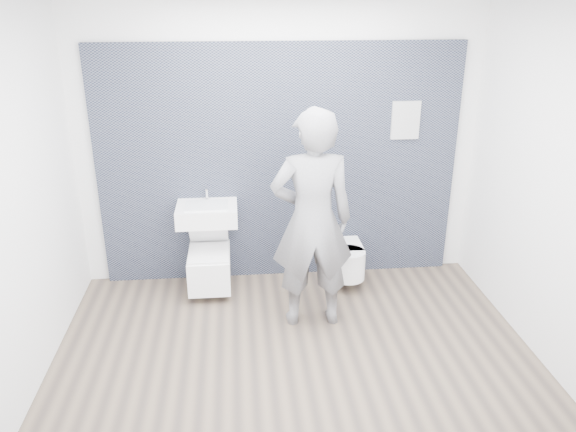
{
  "coord_description": "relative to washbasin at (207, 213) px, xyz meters",
  "views": [
    {
      "loc": [
        -0.44,
        -3.93,
        2.81
      ],
      "look_at": [
        0.0,
        0.6,
        1.0
      ],
      "focal_mm": 35.0,
      "sensor_mm": 36.0,
      "label": 1
    }
  ],
  "objects": [
    {
      "name": "washbasin",
      "position": [
        0.0,
        0.0,
        0.0
      ],
      "size": [
        0.59,
        0.44,
        0.44
      ],
      "color": "white",
      "rests_on": "ground"
    },
    {
      "name": "toilet_rounded",
      "position": [
        1.39,
        -0.06,
        -0.54
      ],
      "size": [
        0.33,
        0.57,
        0.31
      ],
      "color": "white",
      "rests_on": "ground"
    },
    {
      "name": "tile_wall",
      "position": [
        0.73,
        0.25,
        -0.81
      ],
      "size": [
        3.6,
        0.06,
        2.4
      ],
      "primitive_type": "cube",
      "color": "black",
      "rests_on": "ground"
    },
    {
      "name": "toilet_square",
      "position": [
        0.0,
        -0.07,
        -0.54
      ],
      "size": [
        0.41,
        0.59,
        0.71
      ],
      "color": "white",
      "rests_on": "ground"
    },
    {
      "name": "visitor",
      "position": [
        0.93,
        -0.72,
        0.18
      ],
      "size": [
        0.73,
        0.48,
        1.98
      ],
      "primitive_type": "imported",
      "rotation": [
        0.0,
        0.0,
        3.15
      ],
      "color": "gray",
      "rests_on": "ground"
    },
    {
      "name": "info_placard",
      "position": [
        1.98,
        0.21,
        -0.81
      ],
      "size": [
        0.28,
        0.03,
        0.38
      ],
      "primitive_type": "cube",
      "color": "white",
      "rests_on": "ground"
    },
    {
      "name": "ground",
      "position": [
        0.73,
        -1.22,
        -0.81
      ],
      "size": [
        4.0,
        4.0,
        0.0
      ],
      "primitive_type": "plane",
      "color": "brown",
      "rests_on": "ground"
    },
    {
      "name": "room_shell",
      "position": [
        0.73,
        -1.22,
        0.93
      ],
      "size": [
        4.0,
        4.0,
        4.0
      ],
      "color": "silver",
      "rests_on": "ground"
    }
  ]
}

